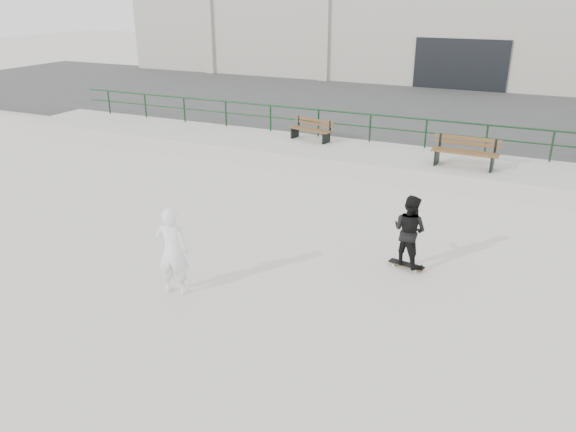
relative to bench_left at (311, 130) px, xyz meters
The scene contains 10 objects.
ground 10.65m from the bench_left, 73.44° to the right, with size 120.00×120.00×0.00m, color beige.
ledge 3.16m from the bench_left, 12.51° to the right, with size 30.00×3.00×0.50m, color #B0AEA0.
parking_strip 8.42m from the bench_left, 68.87° to the left, with size 60.00×14.00×0.50m, color #3B3B3B.
railing 3.11m from the bench_left, 11.74° to the left, with size 28.00×0.06×1.03m.
commercial_building 22.34m from the bench_left, 82.11° to the left, with size 44.20×16.33×8.00m.
bench_left is the anchor object (origin of this frame).
bench_right 5.71m from the bench_left, 10.94° to the right, with size 2.02×0.64×0.92m.
skateboard 9.44m from the bench_left, 54.55° to the right, with size 0.80×0.33×0.09m.
standing_skater 9.40m from the bench_left, 54.55° to the right, with size 0.77×0.60×1.58m, color black.
seated_skater 10.75m from the bench_left, 81.89° to the right, with size 0.66×0.43×1.80m, color white.
Camera 1 is at (4.68, -8.46, 5.62)m, focal length 35.00 mm.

